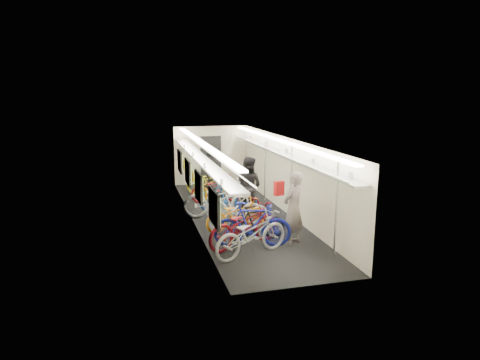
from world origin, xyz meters
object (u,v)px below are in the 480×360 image
passenger_near (293,208)px  backpack (279,188)px  bicycle_1 (252,225)px  bicycle_0 (251,234)px  passenger_mid (248,186)px

passenger_near → backpack: 0.82m
backpack → bicycle_1: bearing=-154.6°
bicycle_0 → backpack: backpack is taller
bicycle_1 → passenger_mid: passenger_mid is taller
bicycle_0 → passenger_mid: size_ratio=1.09×
bicycle_0 → passenger_mid: 3.33m
bicycle_1 → passenger_mid: bearing=-0.2°
passenger_near → passenger_mid: bearing=-115.9°
bicycle_1 → passenger_near: 1.12m
bicycle_0 → passenger_mid: bearing=-36.5°
backpack → passenger_near: bearing=-93.2°
bicycle_0 → passenger_mid: (0.81, 3.20, 0.40)m
bicycle_0 → passenger_near: bearing=-88.6°
passenger_near → backpack: (-0.12, 0.73, 0.35)m
bicycle_1 → passenger_mid: size_ratio=1.04×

